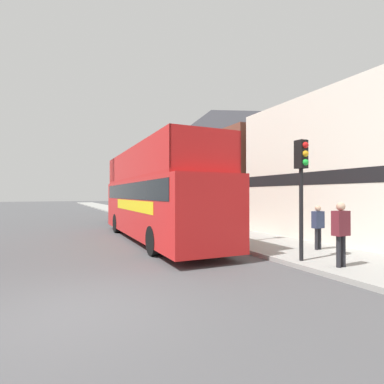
{
  "coord_description": "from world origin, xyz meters",
  "views": [
    {
      "loc": [
        -0.51,
        -5.74,
        2.13
      ],
      "look_at": [
        5.21,
        6.09,
        2.23
      ],
      "focal_mm": 28.0,
      "sensor_mm": 36.0,
      "label": 1
    }
  ],
  "objects": [
    {
      "name": "lamp_post_third",
      "position": [
        6.44,
        22.78,
        3.69
      ],
      "size": [
        0.35,
        0.35,
        5.21
      ],
      "color": "black",
      "rests_on": "sidewalk"
    },
    {
      "name": "traffic_signal",
      "position": [
        6.34,
        0.89,
        2.79
      ],
      "size": [
        0.28,
        0.42,
        3.61
      ],
      "color": "black",
      "rests_on": "sidewalk"
    },
    {
      "name": "pedestrian_nearest",
      "position": [
        6.71,
        -0.15,
        1.21
      ],
      "size": [
        0.46,
        0.26,
        1.77
      ],
      "color": "#232328",
      "rests_on": "sidewalk"
    },
    {
      "name": "pub_white_frontage",
      "position": [
        12.49,
        2.55,
        3.22
      ],
      "size": [
        6.01,
        10.88,
        6.45
      ],
      "color": "silver",
      "rests_on": "ground_plane"
    },
    {
      "name": "pedestrian_second",
      "position": [
        8.25,
        1.97,
        1.1
      ],
      "size": [
        0.42,
        0.23,
        1.59
      ],
      "color": "#232328",
      "rests_on": "sidewalk"
    },
    {
      "name": "ground_plane",
      "position": [
        0.0,
        21.0,
        0.0
      ],
      "size": [
        144.0,
        144.0,
        0.0
      ],
      "primitive_type": "plane",
      "color": "#4C4C4F"
    },
    {
      "name": "sidewalk",
      "position": [
        7.7,
        18.0,
        0.07
      ],
      "size": [
        3.59,
        108.0,
        0.14
      ],
      "color": "#999993",
      "rests_on": "ground_plane"
    },
    {
      "name": "lamp_post_nearest",
      "position": [
        6.46,
        4.6,
        3.27
      ],
      "size": [
        0.35,
        0.35,
        4.52
      ],
      "color": "black",
      "rests_on": "sidewalk"
    },
    {
      "name": "parked_car_ahead_of_bus",
      "position": [
        4.79,
        16.45,
        0.75
      ],
      "size": [
        1.92,
        4.34,
        1.61
      ],
      "rotation": [
        0.0,
        0.0,
        -0.04
      ],
      "color": "black",
      "rests_on": "ground_plane"
    },
    {
      "name": "tour_bus",
      "position": [
        3.97,
        7.64,
        1.82
      ],
      "size": [
        2.72,
        11.46,
        4.17
      ],
      "rotation": [
        0.0,
        0.0,
        -0.02
      ],
      "color": "red",
      "rests_on": "ground_plane"
    },
    {
      "name": "lamp_post_second",
      "position": [
        6.56,
        13.69,
        3.46
      ],
      "size": [
        0.35,
        0.35,
        4.82
      ],
      "color": "black",
      "rests_on": "sidewalk"
    },
    {
      "name": "brick_terrace_rear",
      "position": [
        12.49,
        17.25,
        4.79
      ],
      "size": [
        6.0,
        17.4,
        9.59
      ],
      "color": "brown",
      "rests_on": "ground_plane"
    }
  ]
}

